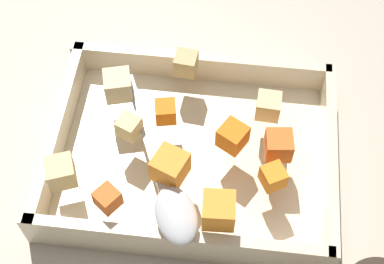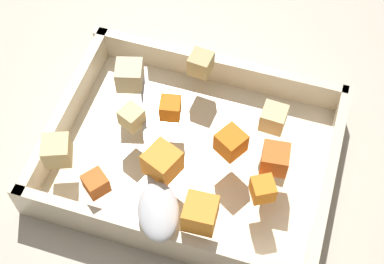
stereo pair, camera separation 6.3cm
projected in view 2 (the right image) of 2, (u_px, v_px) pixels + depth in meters
The scene contains 15 objects.
ground_plane at pixel (186, 166), 0.68m from camera, with size 4.00×4.00×0.00m, color #BCB29E.
baking_dish at pixel (192, 154), 0.67m from camera, with size 0.33×0.25×0.05m.
carrot_chunk_rim_edge at pixel (200, 213), 0.57m from camera, with size 0.03×0.03×0.03m, color orange.
carrot_chunk_far_left at pixel (96, 183), 0.60m from camera, with size 0.02×0.02×0.02m, color orange.
carrot_chunk_mid_right at pixel (276, 156), 0.61m from camera, with size 0.03×0.03×0.03m, color orange.
carrot_chunk_near_right at pixel (162, 162), 0.61m from camera, with size 0.03×0.03×0.03m, color orange.
carrot_chunk_corner_sw at pixel (263, 189), 0.59m from camera, with size 0.02×0.02×0.02m, color orange.
carrot_chunk_corner_ne at pixel (170, 108), 0.65m from camera, with size 0.02×0.02×0.02m, color orange.
carrot_chunk_mid_left at pixel (231, 143), 0.62m from camera, with size 0.03×0.03×0.03m, color orange.
potato_chunk_front_center at pixel (273, 118), 0.64m from camera, with size 0.03×0.03×0.03m, color #E0CC89.
potato_chunk_under_handle at pixel (132, 117), 0.64m from camera, with size 0.02×0.02×0.02m, color #E0CC89.
potato_chunk_corner_se at pixel (130, 75), 0.67m from camera, with size 0.03×0.03×0.03m, color beige.
potato_chunk_near_left at pixel (201, 63), 0.68m from camera, with size 0.03×0.03×0.03m, color tan.
potato_chunk_far_right at pixel (57, 151), 0.62m from camera, with size 0.03×0.03×0.03m, color #E0CC89.
serving_spoon at pixel (153, 198), 0.59m from camera, with size 0.11×0.22×0.02m.
Camera 2 is at (0.11, -0.32, 0.60)m, focal length 53.51 mm.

